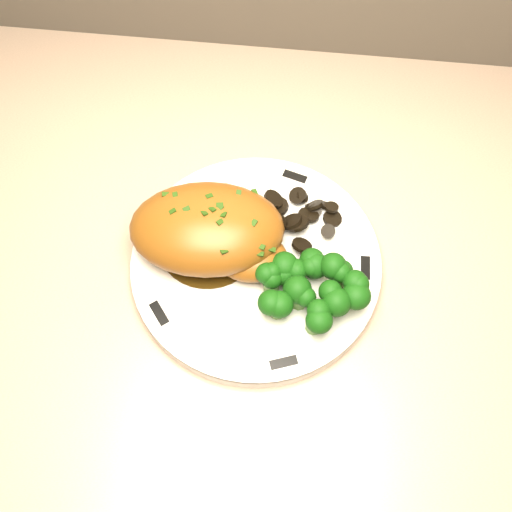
# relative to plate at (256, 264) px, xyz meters

# --- Properties ---
(plate) EXTENTS (0.29, 0.29, 0.02)m
(plate) POSITION_rel_plate_xyz_m (0.00, 0.00, 0.00)
(plate) COLOR silver
(plate) RESTS_ON counter
(rim_accent_0) EXTENTS (0.03, 0.02, 0.00)m
(rim_accent_0) POSITION_rel_plate_xyz_m (0.03, 0.10, 0.01)
(rim_accent_0) COLOR black
(rim_accent_0) RESTS_ON plate
(rim_accent_1) EXTENTS (0.02, 0.03, 0.00)m
(rim_accent_1) POSITION_rel_plate_xyz_m (-0.09, 0.06, 0.01)
(rim_accent_1) COLOR black
(rim_accent_1) RESTS_ON plate
(rim_accent_2) EXTENTS (0.02, 0.03, 0.00)m
(rim_accent_2) POSITION_rel_plate_xyz_m (-0.08, -0.07, 0.01)
(rim_accent_2) COLOR black
(rim_accent_2) RESTS_ON plate
(rim_accent_3) EXTENTS (0.03, 0.02, 0.00)m
(rim_accent_3) POSITION_rel_plate_xyz_m (0.04, -0.10, 0.01)
(rim_accent_3) COLOR black
(rim_accent_3) RESTS_ON plate
(rim_accent_4) EXTENTS (0.01, 0.03, 0.00)m
(rim_accent_4) POSITION_rel_plate_xyz_m (0.11, 0.00, 0.01)
(rim_accent_4) COLOR black
(rim_accent_4) RESTS_ON plate
(gravy_pool) EXTENTS (0.10, 0.10, 0.00)m
(gravy_pool) POSITION_rel_plate_xyz_m (-0.05, 0.01, 0.01)
(gravy_pool) COLOR #37250A
(gravy_pool) RESTS_ON plate
(chicken_breast) EXTENTS (0.16, 0.11, 0.06)m
(chicken_breast) POSITION_rel_plate_xyz_m (-0.04, 0.01, 0.04)
(chicken_breast) COLOR brown
(chicken_breast) RESTS_ON plate
(mushroom_pile) EXTENTS (0.09, 0.07, 0.02)m
(mushroom_pile) POSITION_rel_plate_xyz_m (0.03, 0.04, 0.01)
(mushroom_pile) COLOR black
(mushroom_pile) RESTS_ON plate
(broccoli_florets) EXTENTS (0.10, 0.08, 0.04)m
(broccoli_florets) POSITION_rel_plate_xyz_m (0.05, -0.03, 0.03)
(broccoli_florets) COLOR #517E35
(broccoli_florets) RESTS_ON plate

